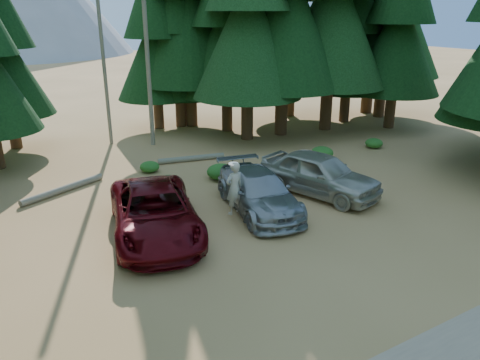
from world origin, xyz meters
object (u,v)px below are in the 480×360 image
at_px(silver_minivan_right, 319,174).
at_px(log_left, 64,189).
at_px(frisbee_player, 234,188).
at_px(red_pickup, 155,212).
at_px(log_right, 262,168).
at_px(log_mid, 192,158).
at_px(silver_minivan_center, 259,192).

height_order(silver_minivan_right, log_left, silver_minivan_right).
relative_size(frisbee_player, log_left, 0.50).
distance_m(red_pickup, log_right, 7.85).
relative_size(log_left, log_right, 0.82).
height_order(log_left, log_mid, same).
bearing_deg(frisbee_player, silver_minivan_right, 177.77).
bearing_deg(log_mid, red_pickup, -111.86).
bearing_deg(log_right, log_mid, 129.81).
bearing_deg(log_right, red_pickup, -146.02).
bearing_deg(frisbee_player, silver_minivan_center, -178.52).
distance_m(red_pickup, log_left, 6.15).
distance_m(silver_minivan_center, frisbee_player, 1.26).
height_order(red_pickup, silver_minivan_center, red_pickup).
relative_size(red_pickup, silver_minivan_center, 1.15).
bearing_deg(silver_minivan_center, frisbee_player, -160.93).
xyz_separation_m(silver_minivan_center, silver_minivan_right, (3.11, 0.17, 0.13)).
relative_size(silver_minivan_right, log_left, 1.33).
relative_size(silver_minivan_center, log_right, 1.08).
height_order(silver_minivan_center, log_mid, silver_minivan_center).
bearing_deg(silver_minivan_center, red_pickup, -169.27).
distance_m(silver_minivan_right, log_mid, 7.40).
xyz_separation_m(silver_minivan_center, frisbee_player, (-1.17, -0.17, 0.43)).
xyz_separation_m(red_pickup, log_right, (6.84, 3.78, -0.68)).
xyz_separation_m(red_pickup, silver_minivan_center, (4.20, -0.01, -0.08)).
bearing_deg(log_left, frisbee_player, -75.12).
xyz_separation_m(frisbee_player, log_right, (3.82, 3.96, -1.03)).
relative_size(red_pickup, log_left, 1.52).
bearing_deg(silver_minivan_right, log_left, 131.62).
distance_m(silver_minivan_right, log_left, 10.86).
xyz_separation_m(log_left, log_mid, (6.56, 1.21, 0.00)).
distance_m(red_pickup, silver_minivan_right, 7.31).
distance_m(silver_minivan_center, log_right, 4.66).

